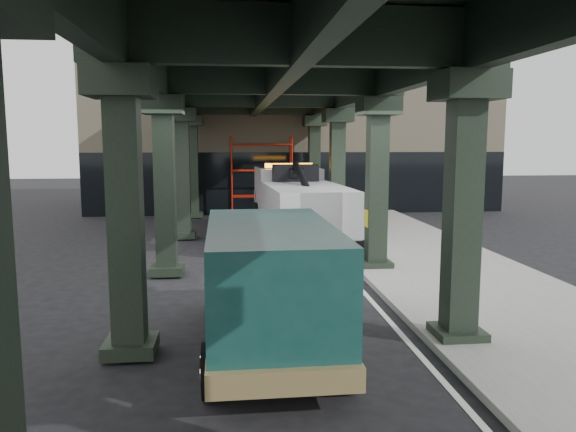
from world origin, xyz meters
TOP-DOWN VIEW (x-y plane):
  - ground at (0.00, 0.00)m, footprint 90.00×90.00m
  - sidewalk at (4.50, 2.00)m, footprint 5.00×40.00m
  - lane_stripe at (1.70, 2.00)m, footprint 0.12×38.00m
  - viaduct at (-0.40, 2.00)m, footprint 7.40×32.00m
  - building at (2.00, 20.00)m, footprint 22.00×10.00m
  - scaffolding at (0.00, 14.64)m, footprint 3.08×0.88m
  - tow_truck at (0.94, 7.44)m, footprint 3.11×9.30m
  - towed_van at (-0.94, -3.93)m, footprint 2.41×5.84m

SIDE VIEW (x-z plane):
  - ground at x=0.00m, z-range 0.00..0.00m
  - lane_stripe at x=1.70m, z-range 0.00..0.01m
  - sidewalk at x=4.50m, z-range 0.00..0.15m
  - towed_van at x=-0.94m, z-range 0.09..2.44m
  - tow_truck at x=0.94m, z-range -0.04..2.97m
  - scaffolding at x=0.00m, z-range 0.11..4.11m
  - building at x=2.00m, z-range 0.00..8.00m
  - viaduct at x=-0.40m, z-range 2.26..8.66m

